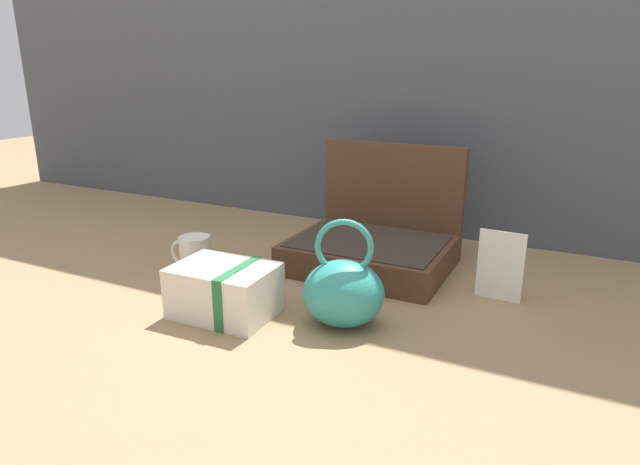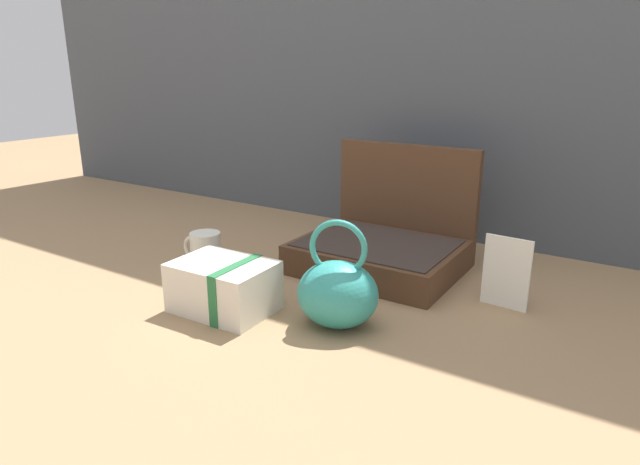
{
  "view_description": "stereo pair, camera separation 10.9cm",
  "coord_description": "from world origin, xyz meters",
  "px_view_note": "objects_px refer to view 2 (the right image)",
  "views": [
    {
      "loc": [
        0.49,
        -0.96,
        0.48
      ],
      "look_at": [
        0.02,
        -0.02,
        0.15
      ],
      "focal_mm": 30.64,
      "sensor_mm": 36.0,
      "label": 1
    },
    {
      "loc": [
        0.58,
        -0.9,
        0.48
      ],
      "look_at": [
        0.02,
        -0.02,
        0.15
      ],
      "focal_mm": 30.64,
      "sensor_mm": 36.0,
      "label": 2
    }
  ],
  "objects_px": {
    "teal_pouch_handbag": "(338,292)",
    "coffee_mug": "(205,251)",
    "open_suitcase": "(385,242)",
    "info_card_left": "(506,273)",
    "cream_toiletry_bag": "(225,287)"
  },
  "relations": [
    {
      "from": "teal_pouch_handbag",
      "to": "coffee_mug",
      "type": "distance_m",
      "value": 0.43
    },
    {
      "from": "cream_toiletry_bag",
      "to": "info_card_left",
      "type": "xyz_separation_m",
      "value": [
        0.47,
        0.32,
        0.02
      ]
    },
    {
      "from": "open_suitcase",
      "to": "info_card_left",
      "type": "bearing_deg",
      "value": -14.59
    },
    {
      "from": "coffee_mug",
      "to": "info_card_left",
      "type": "distance_m",
      "value": 0.69
    },
    {
      "from": "teal_pouch_handbag",
      "to": "coffee_mug",
      "type": "relative_size",
      "value": 1.91
    },
    {
      "from": "cream_toiletry_bag",
      "to": "coffee_mug",
      "type": "height_order",
      "value": "cream_toiletry_bag"
    },
    {
      "from": "teal_pouch_handbag",
      "to": "coffee_mug",
      "type": "xyz_separation_m",
      "value": [
        -0.42,
        0.09,
        -0.02
      ]
    },
    {
      "from": "cream_toiletry_bag",
      "to": "teal_pouch_handbag",
      "type": "bearing_deg",
      "value": 15.31
    },
    {
      "from": "open_suitcase",
      "to": "coffee_mug",
      "type": "xyz_separation_m",
      "value": [
        -0.36,
        -0.25,
        -0.02
      ]
    },
    {
      "from": "teal_pouch_handbag",
      "to": "coffee_mug",
      "type": "bearing_deg",
      "value": 168.5
    },
    {
      "from": "info_card_left",
      "to": "coffee_mug",
      "type": "bearing_deg",
      "value": -162.15
    },
    {
      "from": "cream_toiletry_bag",
      "to": "coffee_mug",
      "type": "bearing_deg",
      "value": 143.22
    },
    {
      "from": "cream_toiletry_bag",
      "to": "open_suitcase",
      "type": "bearing_deg",
      "value": 68.36
    },
    {
      "from": "open_suitcase",
      "to": "coffee_mug",
      "type": "distance_m",
      "value": 0.43
    },
    {
      "from": "open_suitcase",
      "to": "info_card_left",
      "type": "distance_m",
      "value": 0.32
    }
  ]
}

